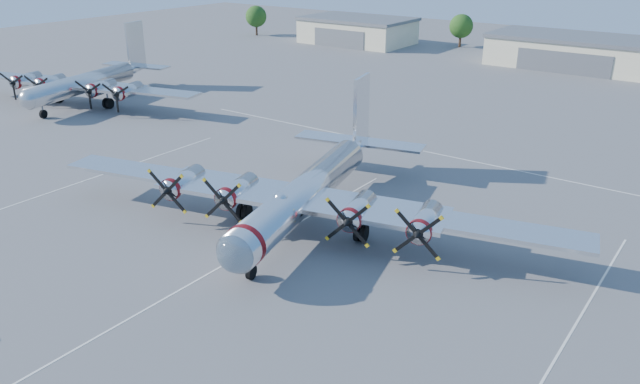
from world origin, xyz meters
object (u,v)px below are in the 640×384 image
Objects in this scene: hangar_center at (575,51)px; tree_west at (461,26)px; tree_far_west at (256,16)px; main_bomber_b29 at (310,221)px; hangar_west at (357,30)px; bomber_west at (91,103)px.

hangar_center is 4.31× the size of tree_west.
main_bomber_b29 is at bearing -46.48° from tree_far_west.
tree_west is at bearing 21.89° from hangar_west.
bomber_west is at bearing 151.01° from main_bomber_b29.
bomber_west is (-2.00, -64.93, -2.71)m from hangar_west.
tree_west reaches higher than main_bomber_b29.
tree_far_west is at bearing -165.07° from tree_west.
bomber_west is (-47.00, -64.93, -2.71)m from hangar_center.
tree_far_west is 102.50m from main_bomber_b29.
main_bomber_b29 is 1.16× the size of bomber_west.
main_bomber_b29 is (0.52, -78.23, -2.71)m from hangar_center.
hangar_center is 26.30m from tree_west.
tree_west is 0.18× the size of bomber_west.
bomber_west is (-22.00, -72.97, -4.22)m from tree_west.
hangar_west is at bearing 180.00° from hangar_center.
tree_west is at bearing 162.18° from hangar_center.
hangar_west is 3.40× the size of tree_west.
hangar_center reaches higher than main_bomber_b29.
hangar_center is 4.31× the size of tree_far_west.
tree_west reaches higher than hangar_west.
tree_far_west reaches higher than hangar_center.
hangar_west is at bearing 74.76° from bomber_west.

